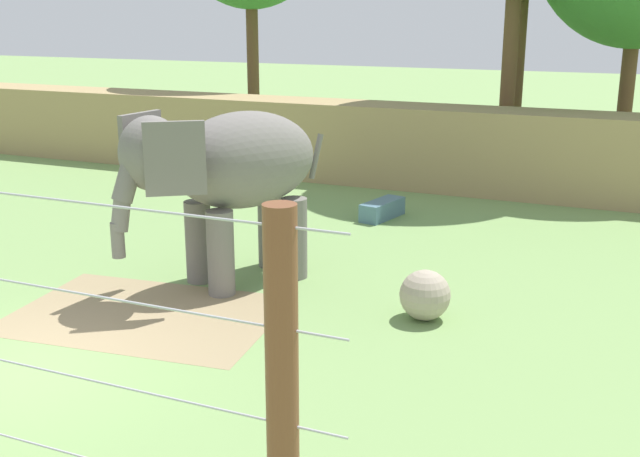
# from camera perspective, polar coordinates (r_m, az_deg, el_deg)

# --- Properties ---
(ground_plane) EXTENTS (120.00, 120.00, 0.00)m
(ground_plane) POSITION_cam_1_polar(r_m,az_deg,el_deg) (12.06, -21.22, -9.69)
(ground_plane) COLOR #759956
(dirt_patch) EXTENTS (4.71, 3.52, 0.01)m
(dirt_patch) POSITION_cam_1_polar(r_m,az_deg,el_deg) (13.53, -12.69, -6.16)
(dirt_patch) COLOR #937F5B
(dirt_patch) RESTS_ON ground
(embankment_wall) EXTENTS (36.00, 1.80, 2.32)m
(embankment_wall) POSITION_cam_1_polar(r_m,az_deg,el_deg) (23.27, 3.01, 6.33)
(embankment_wall) COLOR tan
(embankment_wall) RESTS_ON ground
(elephant) EXTENTS (3.14, 3.98, 3.26)m
(elephant) POSITION_cam_1_polar(r_m,az_deg,el_deg) (14.22, -6.71, 4.28)
(elephant) COLOR slate
(elephant) RESTS_ON ground
(enrichment_ball) EXTENTS (0.85, 0.85, 0.85)m
(enrichment_ball) POSITION_cam_1_polar(r_m,az_deg,el_deg) (12.99, 7.70, -4.86)
(enrichment_ball) COLOR tan
(enrichment_ball) RESTS_ON ground
(feed_trough) EXTENTS (0.78, 1.47, 0.44)m
(feed_trough) POSITION_cam_1_polar(r_m,az_deg,el_deg) (19.20, 4.59, 1.40)
(feed_trough) COLOR slate
(feed_trough) RESTS_ON ground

